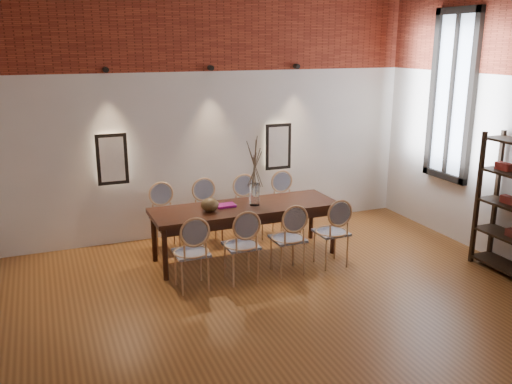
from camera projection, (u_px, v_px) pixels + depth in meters
name	position (u px, v px, depth m)	size (l,w,h in m)	color
floor	(298.00, 341.00, 5.49)	(7.00, 7.00, 0.02)	brown
wall_back	(196.00, 105.00, 8.12)	(7.00, 0.10, 4.00)	silver
brick_band_back	(195.00, 18.00, 7.73)	(7.00, 0.02, 1.50)	maroon
niche_left	(112.00, 159.00, 7.75)	(0.36, 0.06, 0.66)	#FFEAC6
niche_right	(277.00, 146.00, 8.69)	(0.36, 0.06, 0.66)	#FFEAC6
spot_fixture_left	(106.00, 70.00, 7.39)	(0.08, 0.08, 0.10)	black
spot_fixture_mid	(211.00, 68.00, 7.93)	(0.08, 0.08, 0.10)	black
spot_fixture_right	(297.00, 66.00, 8.44)	(0.08, 0.08, 0.10)	black
window_glass	(453.00, 96.00, 7.94)	(0.02, 0.78, 2.38)	silver
window_frame	(452.00, 96.00, 7.93)	(0.08, 0.90, 2.50)	black
window_mullion	(452.00, 96.00, 7.93)	(0.06, 0.06, 2.40)	black
dining_table	(245.00, 232.00, 7.52)	(2.57, 0.83, 0.75)	#34170E
chair_near_a	(191.00, 252.00, 6.52)	(0.44, 0.44, 0.94)	tan
chair_near_b	(241.00, 245.00, 6.75)	(0.44, 0.44, 0.94)	tan
chair_near_c	(288.00, 238.00, 6.99)	(0.44, 0.44, 0.94)	tan
chair_near_d	(331.00, 232.00, 7.22)	(0.44, 0.44, 0.94)	tan
chair_far_a	(165.00, 219.00, 7.76)	(0.44, 0.44, 0.94)	tan
chair_far_b	(208.00, 214.00, 7.99)	(0.44, 0.44, 0.94)	tan
chair_far_c	(249.00, 209.00, 8.23)	(0.44, 0.44, 0.94)	tan
chair_far_d	(287.00, 204.00, 8.46)	(0.44, 0.44, 0.94)	tan
vase	(255.00, 194.00, 7.43)	(0.14, 0.14, 0.30)	silver
dried_branches	(255.00, 162.00, 7.31)	(0.50, 0.50, 0.70)	#4C3E2B
bowl	(210.00, 205.00, 7.16)	(0.24, 0.24, 0.18)	brown
book	(225.00, 205.00, 7.38)	(0.26, 0.18, 0.03)	#8F1076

